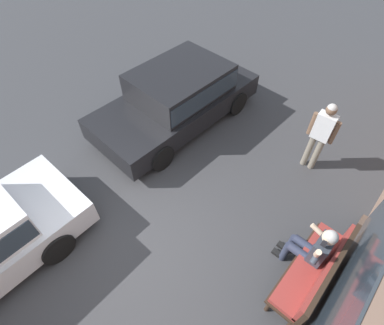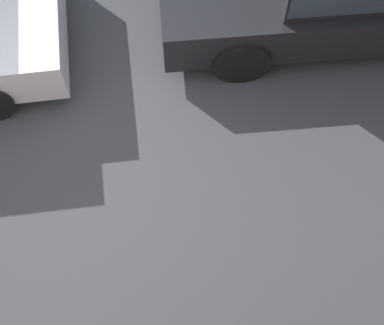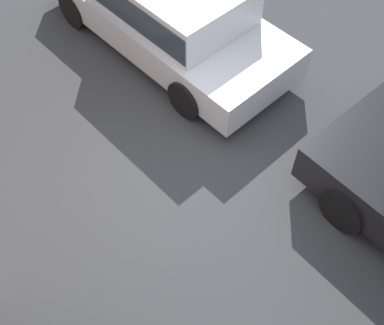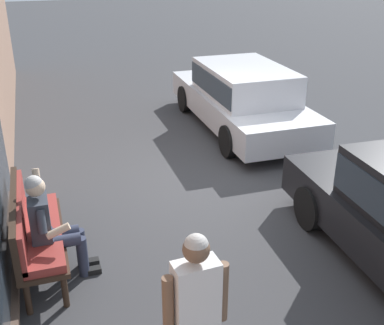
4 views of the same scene
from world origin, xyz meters
name	(u,v)px [view 2 (image 2 of 4)]	position (x,y,z in m)	size (l,w,h in m)	color
ground_plane	(73,160)	(0.00, 0.00, 0.00)	(60.00, 60.00, 0.00)	#38383A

